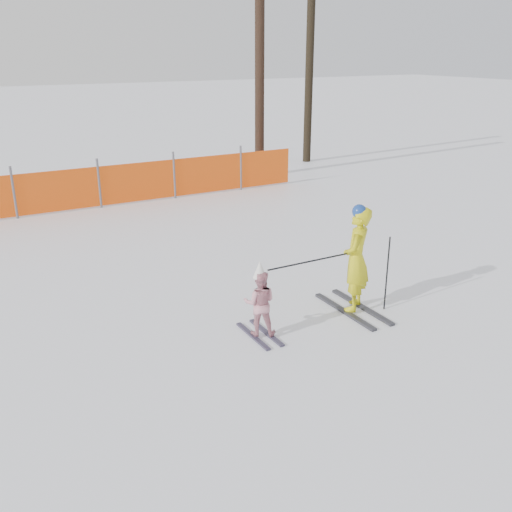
{
  "coord_description": "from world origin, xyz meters",
  "views": [
    {
      "loc": [
        -3.73,
        -6.25,
        3.83
      ],
      "look_at": [
        0.0,
        0.5,
        1.0
      ],
      "focal_mm": 40.0,
      "sensor_mm": 36.0,
      "label": 1
    }
  ],
  "objects": [
    {
      "name": "adult",
      "position": [
        1.46,
        0.02,
        0.84
      ],
      "size": [
        0.7,
        1.43,
        1.69
      ],
      "color": "black",
      "rests_on": "ground"
    },
    {
      "name": "ground",
      "position": [
        0.0,
        0.0,
        0.0
      ],
      "size": [
        120.0,
        120.0,
        0.0
      ],
      "primitive_type": "plane",
      "color": "white",
      "rests_on": "ground"
    },
    {
      "name": "ski_poles",
      "position": [
        1.2,
        -0.07,
        0.8
      ],
      "size": [
        2.01,
        0.22,
        1.18
      ],
      "color": "black",
      "rests_on": "ground"
    },
    {
      "name": "child",
      "position": [
        -0.21,
        0.01,
        0.51
      ],
      "size": [
        0.58,
        0.89,
        1.12
      ],
      "color": "black",
      "rests_on": "ground"
    },
    {
      "name": "tree_trunks",
      "position": [
        6.18,
        9.86,
        2.87
      ],
      "size": [
        2.96,
        1.62,
        6.03
      ],
      "color": "black",
      "rests_on": "ground"
    },
    {
      "name": "safety_fence",
      "position": [
        -2.67,
        7.91,
        0.56
      ],
      "size": [
        15.61,
        0.06,
        1.25
      ],
      "color": "#595960",
      "rests_on": "ground"
    }
  ]
}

